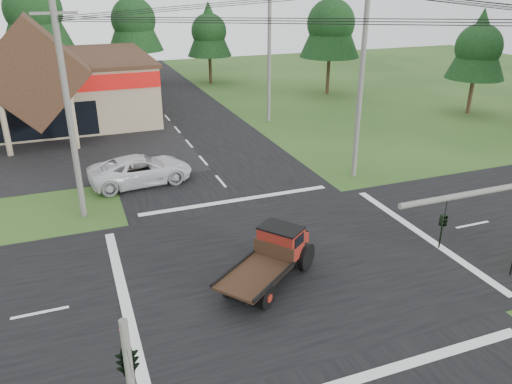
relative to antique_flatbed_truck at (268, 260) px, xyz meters
name	(u,v)px	position (x,y,z in m)	size (l,w,h in m)	color
ground	(289,262)	(1.43, 1.10, -1.05)	(120.00, 120.00, 0.00)	#244418
road_ns	(289,262)	(1.43, 1.10, -1.04)	(12.00, 120.00, 0.02)	black
road_ew	(289,262)	(1.43, 1.10, -1.04)	(120.00, 12.00, 0.02)	black
traffic_signal_corner	(126,347)	(-6.07, -6.23, 2.47)	(0.53, 2.48, 4.40)	#595651
utility_pole_nw	(69,114)	(-6.57, 9.10, 4.33)	(2.00, 0.30, 10.50)	#595651
utility_pole_ne	(361,81)	(9.43, 9.10, 4.84)	(2.00, 0.30, 11.50)	#595651
utility_pole_n	(269,52)	(9.43, 23.10, 4.69)	(2.00, 0.30, 11.20)	#595651
tree_row_c	(32,7)	(-8.57, 42.10, 7.67)	(7.28, 7.28, 13.13)	#332316
tree_row_d	(133,17)	(1.43, 43.10, 6.32)	(6.16, 6.16, 11.11)	#332316
tree_row_e	(209,29)	(9.43, 41.10, 4.98)	(5.04, 5.04, 9.09)	#332316
tree_side_ne	(331,21)	(19.43, 31.10, 6.32)	(6.16, 6.16, 11.11)	#332316
tree_side_e_near	(479,45)	(27.43, 19.10, 4.98)	(5.04, 5.04, 9.09)	#332316
antique_flatbed_truck	(268,260)	(0.00, 0.00, 0.00)	(1.92, 5.04, 2.11)	#611F0D
white_pickup	(141,170)	(-3.06, 12.57, -0.22)	(2.78, 6.03, 1.68)	silver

